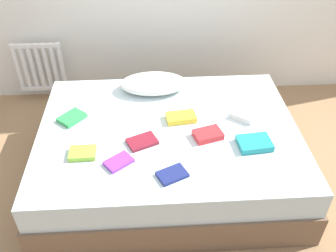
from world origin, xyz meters
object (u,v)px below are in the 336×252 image
(textbook_yellow, at_px, (181,117))
(textbook_red, at_px, (208,135))
(bed, at_px, (168,153))
(pillow, at_px, (153,83))
(textbook_purple, at_px, (119,162))
(textbook_navy, at_px, (172,174))
(textbook_lime, at_px, (83,153))
(textbook_maroon, at_px, (142,142))
(textbook_green, at_px, (72,118))
(radiator, at_px, (40,68))
(textbook_white, at_px, (245,115))
(textbook_teal, at_px, (254,143))

(textbook_yellow, bearing_deg, textbook_red, -57.93)
(bed, xyz_separation_m, textbook_red, (0.28, -0.13, 0.28))
(pillow, bearing_deg, textbook_yellow, -65.45)
(textbook_purple, bearing_deg, textbook_navy, -58.76)
(textbook_navy, relative_size, textbook_yellow, 0.83)
(textbook_purple, bearing_deg, textbook_red, -17.18)
(bed, relative_size, textbook_lime, 10.88)
(textbook_navy, bearing_deg, textbook_yellow, 54.35)
(pillow, height_order, textbook_purple, pillow)
(bed, distance_m, textbook_maroon, 0.37)
(bed, bearing_deg, textbook_purple, -135.00)
(textbook_navy, relative_size, textbook_purple, 1.03)
(bed, relative_size, textbook_green, 10.30)
(pillow, bearing_deg, textbook_maroon, -98.47)
(radiator, distance_m, textbook_purple, 1.79)
(textbook_red, relative_size, textbook_white, 1.12)
(radiator, bearing_deg, textbook_lime, -67.08)
(textbook_teal, bearing_deg, textbook_navy, -162.38)
(textbook_red, relative_size, textbook_teal, 0.86)
(textbook_white, relative_size, textbook_lime, 0.98)
(textbook_red, bearing_deg, textbook_teal, -36.27)
(textbook_teal, xyz_separation_m, textbook_navy, (-0.60, -0.26, -0.01))
(textbook_white, bearing_deg, textbook_teal, -52.89)
(bed, bearing_deg, textbook_yellow, 42.96)
(pillow, height_order, textbook_lime, pillow)
(pillow, height_order, textbook_red, pillow)
(bed, relative_size, textbook_teal, 8.51)
(bed, height_order, textbook_green, textbook_green)
(textbook_red, xyz_separation_m, textbook_white, (0.33, 0.23, -0.00))
(textbook_white, xyz_separation_m, textbook_navy, (-0.61, -0.60, -0.01))
(bed, distance_m, textbook_green, 0.80)
(bed, distance_m, pillow, 0.63)
(textbook_navy, height_order, textbook_green, textbook_green)
(textbook_red, distance_m, textbook_green, 1.06)
(radiator, distance_m, pillow, 1.33)
(bed, xyz_separation_m, textbook_yellow, (0.10, 0.10, 0.28))
(textbook_maroon, bearing_deg, textbook_navy, -84.16)
(bed, xyz_separation_m, textbook_maroon, (-0.20, -0.16, 0.27))
(textbook_lime, height_order, textbook_purple, textbook_lime)
(radiator, xyz_separation_m, textbook_teal, (1.83, -1.44, 0.14))
(textbook_maroon, distance_m, textbook_yellow, 0.40)
(textbook_teal, bearing_deg, textbook_purple, -178.41)
(bed, distance_m, textbook_yellow, 0.31)
(bed, bearing_deg, textbook_teal, -21.90)
(textbook_green, bearing_deg, textbook_navy, -90.04)
(textbook_maroon, distance_m, textbook_navy, 0.39)
(textbook_maroon, relative_size, textbook_lime, 1.13)
(radiator, bearing_deg, textbook_maroon, -52.83)
(textbook_red, height_order, textbook_teal, textbook_red)
(textbook_yellow, relative_size, textbook_green, 1.17)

